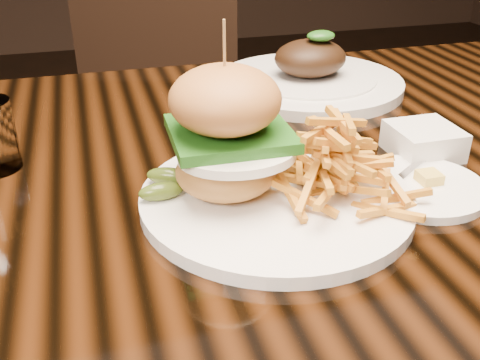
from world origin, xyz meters
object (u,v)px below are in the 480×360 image
object	(u,v)px
burger_plate	(276,159)
far_dish	(309,77)
dining_table	(244,221)
chair_far	(153,96)

from	to	relation	value
burger_plate	far_dish	distance (m)	0.40
dining_table	chair_far	bearing A→B (deg)	90.20
far_dish	burger_plate	bearing A→B (deg)	-117.34
chair_far	burger_plate	bearing A→B (deg)	-72.67
burger_plate	chair_far	size ratio (longest dim) A/B	0.31
far_dish	chair_far	world-z (taller)	chair_far
dining_table	burger_plate	size ratio (longest dim) A/B	5.38
chair_far	far_dish	bearing A→B (deg)	-56.25
burger_plate	far_dish	xyz separation A→B (m)	(0.18, 0.35, -0.04)
far_dish	chair_far	bearing A→B (deg)	107.06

